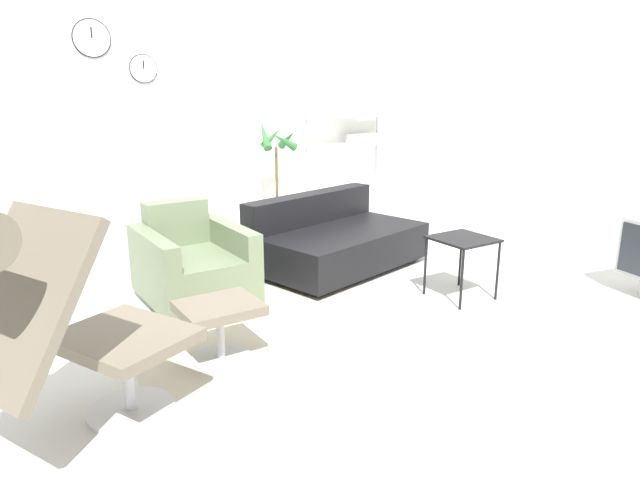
% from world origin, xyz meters
% --- Properties ---
extents(ground_plane, '(12.00, 12.00, 0.00)m').
position_xyz_m(ground_plane, '(0.00, 0.00, 0.00)').
color(ground_plane, silver).
extents(wall_back, '(12.00, 0.09, 2.80)m').
position_xyz_m(wall_back, '(-0.00, 3.18, 1.40)').
color(wall_back, white).
rests_on(wall_back, ground_plane).
extents(wall_right, '(0.06, 12.00, 2.80)m').
position_xyz_m(wall_right, '(3.34, 0.00, 1.40)').
color(wall_right, white).
rests_on(wall_right, ground_plane).
extents(round_rug, '(2.26, 2.26, 0.01)m').
position_xyz_m(round_rug, '(-0.11, -0.35, 0.00)').
color(round_rug, '#BCB29E').
rests_on(round_rug, ground_plane).
extents(lounge_chair, '(1.22, 0.98, 1.21)m').
position_xyz_m(lounge_chair, '(-1.71, -0.73, 0.74)').
color(lounge_chair, '#BCBCC1').
rests_on(lounge_chair, ground_plane).
extents(ottoman, '(0.47, 0.40, 0.37)m').
position_xyz_m(ottoman, '(-0.73, -0.27, 0.27)').
color(ottoman, '#BCBCC1').
rests_on(ottoman, ground_plane).
extents(armchair_red, '(0.75, 0.89, 0.74)m').
position_xyz_m(armchair_red, '(-0.51, 0.76, 0.28)').
color(armchair_red, silver).
rests_on(armchair_red, ground_plane).
extents(couch_low, '(1.70, 1.26, 0.65)m').
position_xyz_m(couch_low, '(0.88, 0.88, 0.24)').
color(couch_low, black).
rests_on(couch_low, ground_plane).
extents(side_table, '(0.43, 0.43, 0.48)m').
position_xyz_m(side_table, '(1.29, -0.29, 0.43)').
color(side_table, black).
rests_on(side_table, ground_plane).
extents(potted_plant, '(0.43, 0.43, 1.26)m').
position_xyz_m(potted_plant, '(1.25, 2.66, 0.51)').
color(potted_plant, brown).
rests_on(potted_plant, ground_plane).
extents(shelf_unit, '(1.21, 0.28, 1.94)m').
position_xyz_m(shelf_unit, '(2.57, 2.96, 1.10)').
color(shelf_unit, '#BCBCC1').
rests_on(shelf_unit, ground_plane).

